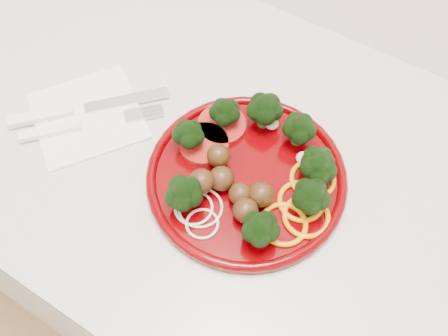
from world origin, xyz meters
The scene contains 5 objects.
counter centered at (0.00, 1.70, 0.45)m, with size 2.40×0.60×0.90m.
plate centered at (0.28, 1.68, 0.92)m, with size 0.28×0.28×0.06m.
napkin centered at (0.02, 1.64, 0.90)m, with size 0.15×0.15×0.00m, color white.
knife centered at (-0.01, 1.63, 0.91)m, with size 0.18×0.19×0.01m.
fork centered at (0.02, 1.61, 0.91)m, with size 0.16×0.17×0.01m.
Camera 1 is at (0.44, 1.37, 1.50)m, focal length 40.00 mm.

